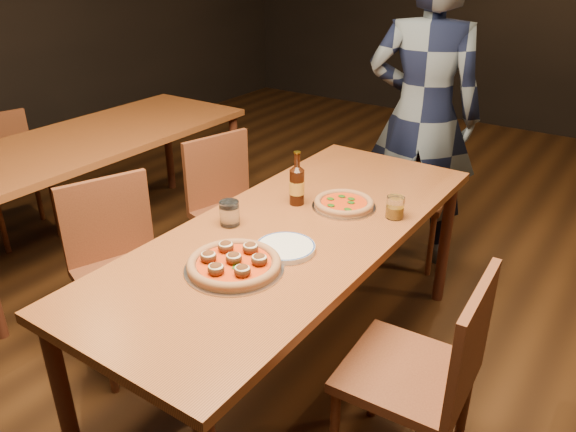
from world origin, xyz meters
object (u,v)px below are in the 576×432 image
Objects in this scene: chair_main_nw at (127,276)px; water_glass at (230,213)px; chair_main_sw at (239,214)px; table_left at (92,147)px; plate_stack at (285,248)px; pizza_margherita at (344,203)px; beer_bottle at (297,186)px; chair_nbr_left at (14,177)px; chair_end at (413,196)px; table_main at (295,242)px; chair_main_e at (407,372)px; pizza_meatball at (234,263)px; amber_glass at (395,207)px; diner at (423,117)px.

chair_main_nw is 0.61m from water_glass.
chair_main_nw is 0.79m from chair_main_sw.
plate_stack is (1.78, -0.48, 0.08)m from table_left.
pizza_margherita is 1.18× the size of beer_bottle.
chair_nbr_left is at bearing 173.66° from plate_stack.
chair_end reaches higher than plate_stack.
water_glass is (-0.23, -0.13, 0.12)m from table_main.
pizza_margherita is at bearing -29.77° from chair_main_nw.
table_left is at bearing -105.74° from chair_main_e.
table_main is at bearing 90.95° from pizza_meatball.
table_left is 2.39m from chair_main_e.
plate_stack is 2.40× the size of amber_glass.
chair_main_sw is (1.03, 0.14, -0.23)m from table_left.
chair_nbr_left reaches higher than table_main.
amber_glass is at bearing 15.81° from beer_bottle.
chair_main_nw is at bearing -140.30° from pizza_margherita.
diner reaches higher than pizza_margherita.
beer_bottle is (-0.12, 0.19, 0.16)m from table_main.
water_glass is at bearing -127.99° from chair_main_sw.
water_glass is 0.06× the size of diner.
chair_main_e is 1.73m from diner.
chair_main_sw is at bearing 7.82° from table_left.
chair_main_e reaches higher than chair_nbr_left.
diner is (-0.08, 1.05, 0.13)m from pizza_margherita.
pizza_meatball is 1.27× the size of pizza_margherita.
pizza_margherita is at bearing -87.25° from chair_main_sw.
pizza_margherita is 1.06m from diner.
chair_main_nw reaches higher than table_main.
chair_main_e is 2.52× the size of pizza_meatball.
chair_main_nw is at bearing 51.99° from diner.
pizza_meatball is 0.23m from plate_stack.
beer_bottle reaches higher than chair_main_nw.
table_left is 2.00m from diner.
table_main is 2.38× the size of chair_end.
pizza_meatball is (0.01, -0.40, 0.10)m from table_main.
chair_nbr_left reaches higher than pizza_meatball.
chair_main_sw is 1.20m from diner.
pizza_margherita is 2.75× the size of water_glass.
pizza_margherita is at bearing -70.29° from chair_nbr_left.
table_left is 0.66m from chair_nbr_left.
table_main is 0.28m from beer_bottle.
chair_nbr_left is 3.54× the size of beer_bottle.
chair_end is 3.69× the size of plate_stack.
chair_main_sw reaches higher than table_main.
pizza_meatball is 0.69m from pizza_margherita.
pizza_meatball is at bearing -74.17° from chair_main_nw.
table_main is 7.07× the size of pizza_margherita.
table_main is at bearing 29.77° from water_glass.
amber_glass reaches higher than plate_stack.
diner is at bearing 81.08° from water_glass.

